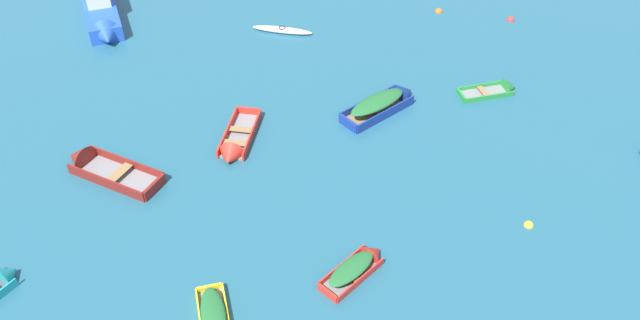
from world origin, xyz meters
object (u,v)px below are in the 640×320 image
at_px(motor_launch_blue_cluster_inner, 101,12).
at_px(rowboat_red_near_camera, 234,147).
at_px(rowboat_deep_blue_midfield_right, 387,101).
at_px(mooring_buoy_near_foreground, 529,225).
at_px(kayak_white_far_back, 282,30).
at_px(rowboat_green_center, 501,89).
at_px(rowboat_red_near_right, 360,265).
at_px(rowboat_maroon_far_left, 95,165).
at_px(mooring_buoy_outer_edge, 510,20).
at_px(mooring_buoy_far_field, 439,12).

bearing_deg(motor_launch_blue_cluster_inner, rowboat_red_near_camera, -41.69).
xyz_separation_m(rowboat_deep_blue_midfield_right, mooring_buoy_near_foreground, (6.14, -6.43, -0.36)).
relative_size(kayak_white_far_back, rowboat_deep_blue_midfield_right, 0.86).
xyz_separation_m(rowboat_green_center, mooring_buoy_near_foreground, (0.89, -8.79, -0.12)).
relative_size(rowboat_red_near_right, kayak_white_far_back, 0.83).
xyz_separation_m(rowboat_red_near_camera, mooring_buoy_near_foreground, (12.16, -2.11, -0.18)).
height_order(motor_launch_blue_cluster_inner, mooring_buoy_near_foreground, motor_launch_blue_cluster_inner).
bearing_deg(rowboat_green_center, motor_launch_blue_cluster_inner, 173.16).
bearing_deg(mooring_buoy_near_foreground, rowboat_deep_blue_midfield_right, 133.65).
relative_size(rowboat_red_near_right, rowboat_deep_blue_midfield_right, 0.72).
height_order(rowboat_green_center, kayak_white_far_back, rowboat_green_center).
bearing_deg(rowboat_red_near_right, rowboat_maroon_far_left, 164.62).
xyz_separation_m(rowboat_deep_blue_midfield_right, mooring_buoy_outer_edge, (5.93, 9.61, -0.36)).
height_order(rowboat_red_near_camera, mooring_buoy_outer_edge, rowboat_red_near_camera).
height_order(rowboat_red_near_right, kayak_white_far_back, rowboat_red_near_right).
relative_size(motor_launch_blue_cluster_inner, mooring_buoy_near_foreground, 16.99).
bearing_deg(mooring_buoy_far_field, mooring_buoy_near_foreground, -75.39).
bearing_deg(rowboat_red_near_camera, mooring_buoy_outer_edge, 49.38).
distance_m(rowboat_red_near_right, rowboat_deep_blue_midfield_right, 9.73).
xyz_separation_m(rowboat_red_near_camera, mooring_buoy_far_field, (7.92, 14.13, -0.18)).
bearing_deg(mooring_buoy_outer_edge, mooring_buoy_near_foreground, -89.24).
distance_m(kayak_white_far_back, rowboat_red_near_camera, 10.14).
height_order(rowboat_red_near_right, rowboat_green_center, rowboat_green_center).
xyz_separation_m(rowboat_green_center, mooring_buoy_outer_edge, (0.68, 7.25, -0.12)).
height_order(motor_launch_blue_cluster_inner, rowboat_deep_blue_midfield_right, motor_launch_blue_cluster_inner).
distance_m(rowboat_red_near_right, kayak_white_far_back, 16.87).
xyz_separation_m(rowboat_maroon_far_left, kayak_white_far_back, (4.96, 12.39, -0.06)).
xyz_separation_m(motor_launch_blue_cluster_inner, rowboat_deep_blue_midfield_right, (16.44, -4.96, -0.27)).
bearing_deg(motor_launch_blue_cluster_inner, rowboat_green_center, -6.84).
distance_m(mooring_buoy_near_foreground, mooring_buoy_outer_edge, 16.04).
height_order(rowboat_red_near_right, rowboat_maroon_far_left, rowboat_maroon_far_left).
relative_size(rowboat_green_center, mooring_buoy_near_foreground, 8.14).
height_order(mooring_buoy_near_foreground, mooring_buoy_outer_edge, mooring_buoy_outer_edge).
bearing_deg(kayak_white_far_back, mooring_buoy_outer_edge, 17.13).
relative_size(kayak_white_far_back, mooring_buoy_far_field, 7.65).
xyz_separation_m(rowboat_green_center, rowboat_red_near_camera, (-11.27, -6.68, 0.06)).
bearing_deg(rowboat_maroon_far_left, rowboat_deep_blue_midfield_right, 30.12).
distance_m(rowboat_red_near_right, mooring_buoy_outer_edge, 20.18).
height_order(motor_launch_blue_cluster_inner, rowboat_red_near_camera, motor_launch_blue_cluster_inner).
distance_m(rowboat_red_near_right, rowboat_red_near_camera, 8.23).
bearing_deg(rowboat_red_near_camera, mooring_buoy_near_foreground, -9.87).
bearing_deg(rowboat_deep_blue_midfield_right, rowboat_maroon_far_left, -149.88).
xyz_separation_m(rowboat_deep_blue_midfield_right, mooring_buoy_far_field, (1.90, 9.81, -0.36)).
relative_size(motor_launch_blue_cluster_inner, mooring_buoy_far_field, 14.37).
distance_m(mooring_buoy_far_field, mooring_buoy_outer_edge, 4.03).
bearing_deg(mooring_buoy_outer_edge, rowboat_red_near_camera, -130.62).
relative_size(rowboat_green_center, rowboat_red_near_camera, 0.80).
distance_m(rowboat_green_center, rowboat_deep_blue_midfield_right, 5.76).
relative_size(motor_launch_blue_cluster_inner, rowboat_green_center, 2.09).
bearing_deg(kayak_white_far_back, rowboat_deep_blue_midfield_right, -42.43).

